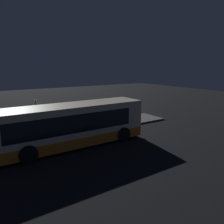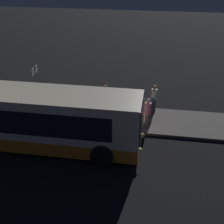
% 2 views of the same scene
% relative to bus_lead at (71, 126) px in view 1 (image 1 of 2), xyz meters
% --- Properties ---
extents(ground, '(80.00, 80.00, 0.00)m').
position_rel_bus_lead_xyz_m(ground, '(1.05, 0.12, -1.46)').
color(ground, black).
extents(platform, '(20.00, 3.10, 0.14)m').
position_rel_bus_lead_xyz_m(platform, '(1.05, 3.27, -1.39)').
color(platform, '#605B56').
rests_on(platform, ground).
extents(bus_lead, '(10.62, 2.72, 2.94)m').
position_rel_bus_lead_xyz_m(bus_lead, '(0.00, 0.00, 0.00)').
color(bus_lead, beige).
rests_on(bus_lead, ground).
extents(passenger_boarding, '(0.51, 0.62, 1.74)m').
position_rel_bus_lead_xyz_m(passenger_boarding, '(5.71, 4.33, -0.37)').
color(passenger_boarding, '#2D2D33').
rests_on(passenger_boarding, platform).
extents(passenger_waiting, '(0.56, 0.39, 1.86)m').
position_rel_bus_lead_xyz_m(passenger_waiting, '(2.89, 3.64, -0.31)').
color(passenger_waiting, gray).
rests_on(passenger_waiting, platform).
extents(passenger_with_bags, '(0.45, 0.45, 1.67)m').
position_rel_bus_lead_xyz_m(passenger_with_bags, '(5.45, 2.56, -0.42)').
color(passenger_with_bags, '#6B604C').
rests_on(passenger_with_bags, platform).
extents(suitcase, '(0.43, 0.18, 0.81)m').
position_rel_bus_lead_xyz_m(suitcase, '(5.02, 2.07, -1.03)').
color(suitcase, '#334C7F').
rests_on(suitcase, platform).
extents(sign_post, '(0.10, 0.73, 2.78)m').
position_rel_bus_lead_xyz_m(sign_post, '(-1.36, 3.65, 0.42)').
color(sign_post, '#4C4C51').
rests_on(sign_post, platform).
extents(trash_bin, '(0.44, 0.44, 0.65)m').
position_rel_bus_lead_xyz_m(trash_bin, '(2.43, 4.40, -1.00)').
color(trash_bin, '#593319').
rests_on(trash_bin, platform).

